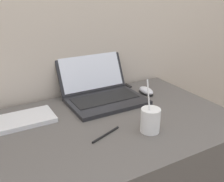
{
  "coord_description": "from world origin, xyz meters",
  "views": [
    {
      "loc": [
        -0.5,
        -0.54,
        1.26
      ],
      "look_at": [
        0.08,
        0.49,
        0.79
      ],
      "focal_mm": 42.0,
      "sensor_mm": 36.0,
      "label": 1
    }
  ],
  "objects_px": {
    "laptop": "(101,90)",
    "usb_stick": "(128,86)",
    "drink_cup": "(150,120)",
    "external_keyboard": "(7,123)",
    "computer_mouse": "(146,91)",
    "pen": "(106,134)"
  },
  "relations": [
    {
      "from": "computer_mouse",
      "to": "pen",
      "type": "relative_size",
      "value": 0.74
    },
    {
      "from": "drink_cup",
      "to": "computer_mouse",
      "type": "bearing_deg",
      "value": 55.81
    },
    {
      "from": "drink_cup",
      "to": "laptop",
      "type": "bearing_deg",
      "value": 92.94
    },
    {
      "from": "laptop",
      "to": "drink_cup",
      "type": "bearing_deg",
      "value": -87.06
    },
    {
      "from": "external_keyboard",
      "to": "usb_stick",
      "type": "xyz_separation_m",
      "value": [
        0.72,
        0.15,
        -0.01
      ]
    },
    {
      "from": "computer_mouse",
      "to": "external_keyboard",
      "type": "height_order",
      "value": "computer_mouse"
    },
    {
      "from": "laptop",
      "to": "external_keyboard",
      "type": "relative_size",
      "value": 0.94
    },
    {
      "from": "external_keyboard",
      "to": "pen",
      "type": "height_order",
      "value": "external_keyboard"
    },
    {
      "from": "usb_stick",
      "to": "external_keyboard",
      "type": "bearing_deg",
      "value": -168.33
    },
    {
      "from": "drink_cup",
      "to": "usb_stick",
      "type": "relative_size",
      "value": 3.68
    },
    {
      "from": "external_keyboard",
      "to": "pen",
      "type": "distance_m",
      "value": 0.44
    },
    {
      "from": "drink_cup",
      "to": "external_keyboard",
      "type": "bearing_deg",
      "value": 146.12
    },
    {
      "from": "laptop",
      "to": "drink_cup",
      "type": "xyz_separation_m",
      "value": [
        0.02,
        -0.4,
        0.0
      ]
    },
    {
      "from": "computer_mouse",
      "to": "pen",
      "type": "xyz_separation_m",
      "value": [
        -0.41,
        -0.28,
        -0.01
      ]
    },
    {
      "from": "laptop",
      "to": "external_keyboard",
      "type": "distance_m",
      "value": 0.5
    },
    {
      "from": "laptop",
      "to": "usb_stick",
      "type": "xyz_separation_m",
      "value": [
        0.23,
        0.09,
        -0.05
      ]
    },
    {
      "from": "usb_stick",
      "to": "pen",
      "type": "relative_size",
      "value": 0.4
    },
    {
      "from": "computer_mouse",
      "to": "pen",
      "type": "bearing_deg",
      "value": -145.27
    },
    {
      "from": "computer_mouse",
      "to": "usb_stick",
      "type": "bearing_deg",
      "value": 100.5
    },
    {
      "from": "drink_cup",
      "to": "external_keyboard",
      "type": "xyz_separation_m",
      "value": [
        -0.51,
        0.34,
        -0.04
      ]
    },
    {
      "from": "drink_cup",
      "to": "external_keyboard",
      "type": "height_order",
      "value": "drink_cup"
    },
    {
      "from": "usb_stick",
      "to": "pen",
      "type": "xyz_separation_m",
      "value": [
        -0.38,
        -0.43,
        0.0
      ]
    }
  ]
}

